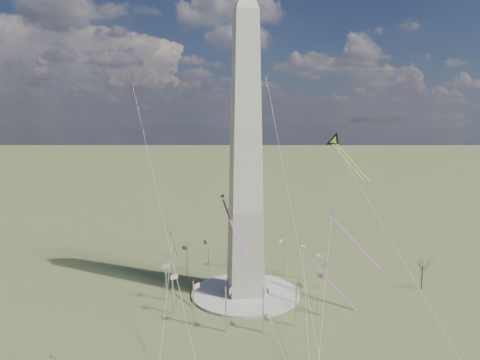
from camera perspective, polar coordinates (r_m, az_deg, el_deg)
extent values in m
plane|color=#4A542A|center=(147.70, 0.73, -15.01)|extent=(2000.00, 2000.00, 0.00)
cylinder|color=#B6B0A6|center=(147.54, 0.73, -14.87)|extent=(36.00, 36.00, 0.80)
cylinder|color=white|center=(151.95, 10.63, -11.85)|extent=(0.36, 0.36, 13.00)
cube|color=#BE3B19|center=(151.41, 10.51, -9.80)|extent=(2.40, 0.08, 1.50)
cylinder|color=white|center=(160.15, 8.69, -10.75)|extent=(0.36, 0.36, 13.00)
cube|color=#BE3B19|center=(159.48, 8.42, -8.83)|extent=(2.25, 0.99, 1.50)
cylinder|color=white|center=(166.19, 5.89, -10.00)|extent=(0.36, 0.36, 13.00)
cube|color=#BE3B19|center=(165.25, 5.52, -8.18)|extent=(1.75, 1.75, 1.50)
cylinder|color=white|center=(169.42, 2.58, -9.62)|extent=(0.36, 0.36, 13.00)
cube|color=#BE3B19|center=(168.12, 2.15, -7.87)|extent=(0.99, 2.25, 1.50)
cylinder|color=white|center=(169.51, -0.90, -9.60)|extent=(0.36, 0.36, 13.00)
cube|color=#BE3B19|center=(167.80, -1.35, -7.89)|extent=(0.08, 2.40, 1.50)
cylinder|color=white|center=(166.45, -4.23, -9.95)|extent=(0.36, 0.36, 13.00)
cube|color=#BE3B19|center=(164.32, -4.65, -8.26)|extent=(0.99, 2.25, 1.50)
cylinder|color=white|center=(160.55, -7.08, -10.67)|extent=(0.36, 0.36, 13.00)
cube|color=#BE3B19|center=(158.03, -7.43, -8.97)|extent=(1.75, 1.75, 1.50)
cylinder|color=white|center=(152.44, -9.08, -11.74)|extent=(0.36, 0.36, 13.00)
cube|color=#BE3B19|center=(149.60, -9.31, -9.99)|extent=(2.25, 0.99, 1.50)
cylinder|color=white|center=(143.11, -9.83, -13.10)|extent=(0.36, 0.36, 13.00)
cube|color=#BE3B19|center=(140.07, -9.88, -11.26)|extent=(2.40, 0.08, 1.50)
cylinder|color=white|center=(133.86, -8.94, -14.60)|extent=(0.36, 0.36, 13.00)
cube|color=#BE3B19|center=(130.81, -8.76, -12.65)|extent=(2.25, 0.99, 1.50)
cylinder|color=white|center=(126.28, -6.21, -15.98)|extent=(0.36, 0.36, 13.00)
cube|color=#BE3B19|center=(123.43, -5.79, -13.88)|extent=(1.75, 1.75, 1.50)
cylinder|color=white|center=(121.92, -1.90, -16.84)|extent=(0.36, 0.36, 13.00)
cube|color=#BE3B19|center=(119.49, -1.29, -14.60)|extent=(0.99, 2.25, 1.50)
cylinder|color=white|center=(121.79, 3.09, -16.88)|extent=(0.36, 0.36, 13.00)
cube|color=#BE3B19|center=(119.94, 3.73, -14.52)|extent=(0.08, 2.40, 1.50)
cylinder|color=white|center=(125.94, 7.47, -16.07)|extent=(0.36, 0.36, 13.00)
cube|color=#BE3B19|center=(124.67, 7.99, -13.69)|extent=(0.99, 2.25, 1.50)
cylinder|color=white|center=(133.39, 10.31, -14.72)|extent=(0.36, 0.36, 13.00)
cube|color=#BE3B19|center=(132.56, 10.61, -12.41)|extent=(1.75, 1.75, 1.50)
cylinder|color=white|center=(142.58, 11.30, -13.22)|extent=(0.36, 0.36, 13.00)
cube|color=#BE3B19|center=(142.00, 11.37, -11.03)|extent=(2.25, 0.99, 1.50)
cylinder|color=#403427|center=(162.82, 23.09, -11.88)|extent=(0.38, 0.38, 8.29)
cube|color=yellow|center=(151.26, 14.79, 2.39)|extent=(5.47, 15.47, 11.32)
cube|color=yellow|center=(149.86, 14.21, 2.36)|extent=(5.47, 15.47, 11.32)
cube|color=#2E1562|center=(135.08, -8.86, -6.75)|extent=(2.35, 3.34, 2.51)
cube|color=#FF283D|center=(136.19, -8.82, -8.43)|extent=(2.50, 2.38, 8.68)
cube|color=#FF283D|center=(130.00, 15.15, -8.01)|extent=(8.32, 16.20, 11.11)
cube|color=#FF283D|center=(132.56, -1.00, -6.16)|extent=(3.78, 20.61, 13.01)
cube|color=#FF283D|center=(143.97, 11.92, -13.06)|extent=(11.68, 19.62, 13.97)
cube|color=red|center=(173.93, -14.13, 12.14)|extent=(1.19, 1.91, 1.58)
cube|color=red|center=(173.81, -14.11, 11.57)|extent=(0.80, 1.34, 3.61)
cube|color=silver|center=(183.02, 3.51, 13.52)|extent=(1.55, 2.20, 1.67)
cube|color=silver|center=(182.85, 3.51, 12.95)|extent=(1.19, 1.19, 3.82)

